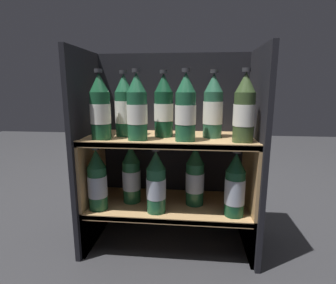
{
  "coord_description": "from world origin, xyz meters",
  "views": [
    {
      "loc": [
        0.1,
        -0.93,
        0.7
      ],
      "look_at": [
        0.0,
        0.11,
        0.48
      ],
      "focal_mm": 28.0,
      "sensor_mm": 36.0,
      "label": 1
    }
  ],
  "objects_px": {
    "bottle_lower_front_0": "(97,182)",
    "bottle_upper_back_2": "(213,108)",
    "bottle_upper_front_1": "(137,109)",
    "bottle_lower_back_0": "(131,176)",
    "bottle_upper_back_1": "(164,107)",
    "bottle_upper_front_3": "(244,110)",
    "bottle_lower_front_1": "(156,184)",
    "bottle_upper_front_2": "(186,109)",
    "bottle_upper_back_0": "(124,107)",
    "bottle_lower_back_1": "(195,178)",
    "bottle_upper_front_0": "(100,109)",
    "bottle_lower_front_2": "(235,187)"
  },
  "relations": [
    {
      "from": "bottle_upper_front_3",
      "to": "bottle_upper_back_1",
      "type": "distance_m",
      "value": 0.32
    },
    {
      "from": "bottle_upper_front_1",
      "to": "bottle_lower_back_1",
      "type": "height_order",
      "value": "bottle_upper_front_1"
    },
    {
      "from": "bottle_upper_front_1",
      "to": "bottle_lower_front_1",
      "type": "height_order",
      "value": "bottle_upper_front_1"
    },
    {
      "from": "bottle_upper_front_1",
      "to": "bottle_upper_back_1",
      "type": "bearing_deg",
      "value": 43.18
    },
    {
      "from": "bottle_upper_back_1",
      "to": "bottle_lower_front_1",
      "type": "bearing_deg",
      "value": -103.95
    },
    {
      "from": "bottle_upper_front_2",
      "to": "bottle_upper_back_1",
      "type": "relative_size",
      "value": 1.0
    },
    {
      "from": "bottle_upper_back_0",
      "to": "bottle_lower_front_2",
      "type": "bearing_deg",
      "value": -10.82
    },
    {
      "from": "bottle_upper_front_3",
      "to": "bottle_upper_back_2",
      "type": "xyz_separation_m",
      "value": [
        -0.11,
        0.09,
        -0.0
      ]
    },
    {
      "from": "bottle_upper_front_0",
      "to": "bottle_upper_front_3",
      "type": "height_order",
      "value": "same"
    },
    {
      "from": "bottle_upper_front_2",
      "to": "bottle_lower_back_0",
      "type": "height_order",
      "value": "bottle_upper_front_2"
    },
    {
      "from": "bottle_upper_front_1",
      "to": "bottle_lower_front_2",
      "type": "xyz_separation_m",
      "value": [
        0.39,
        0.0,
        -0.3
      ]
    },
    {
      "from": "bottle_lower_front_1",
      "to": "bottle_upper_front_3",
      "type": "bearing_deg",
      "value": -0.0
    },
    {
      "from": "bottle_lower_front_2",
      "to": "bottle_lower_back_1",
      "type": "relative_size",
      "value": 1.0
    },
    {
      "from": "bottle_upper_front_0",
      "to": "bottle_upper_front_1",
      "type": "xyz_separation_m",
      "value": [
        0.15,
        0.0,
        0.0
      ]
    },
    {
      "from": "bottle_upper_front_0",
      "to": "bottle_lower_front_1",
      "type": "xyz_separation_m",
      "value": [
        0.22,
        0.0,
        -0.3
      ]
    },
    {
      "from": "bottle_upper_back_0",
      "to": "bottle_upper_front_3",
      "type": "bearing_deg",
      "value": -10.41
    },
    {
      "from": "bottle_lower_front_0",
      "to": "bottle_lower_back_1",
      "type": "xyz_separation_m",
      "value": [
        0.4,
        0.09,
        0.0
      ]
    },
    {
      "from": "bottle_upper_back_2",
      "to": "bottle_lower_front_2",
      "type": "relative_size",
      "value": 1.0
    },
    {
      "from": "bottle_upper_back_2",
      "to": "bottle_upper_front_3",
      "type": "bearing_deg",
      "value": -38.92
    },
    {
      "from": "bottle_upper_front_1",
      "to": "bottle_upper_back_2",
      "type": "bearing_deg",
      "value": 16.53
    },
    {
      "from": "bottle_upper_back_0",
      "to": "bottle_lower_front_0",
      "type": "relative_size",
      "value": 1.0
    },
    {
      "from": "bottle_upper_front_2",
      "to": "bottle_upper_back_0",
      "type": "height_order",
      "value": "same"
    },
    {
      "from": "bottle_lower_front_2",
      "to": "bottle_upper_front_1",
      "type": "bearing_deg",
      "value": 180.0
    },
    {
      "from": "bottle_upper_back_0",
      "to": "bottle_upper_back_2",
      "type": "bearing_deg",
      "value": 0.0
    },
    {
      "from": "bottle_upper_front_3",
      "to": "bottle_lower_front_1",
      "type": "height_order",
      "value": "bottle_upper_front_3"
    },
    {
      "from": "bottle_upper_front_3",
      "to": "bottle_lower_back_1",
      "type": "relative_size",
      "value": 1.0
    },
    {
      "from": "bottle_upper_front_3",
      "to": "bottle_lower_front_2",
      "type": "distance_m",
      "value": 0.3
    },
    {
      "from": "bottle_upper_back_1",
      "to": "bottle_lower_front_0",
      "type": "height_order",
      "value": "bottle_upper_back_1"
    },
    {
      "from": "bottle_upper_back_0",
      "to": "bottle_upper_back_2",
      "type": "relative_size",
      "value": 1.0
    },
    {
      "from": "bottle_upper_back_1",
      "to": "bottle_upper_front_2",
      "type": "bearing_deg",
      "value": -43.18
    },
    {
      "from": "bottle_lower_front_1",
      "to": "bottle_upper_front_1",
      "type": "bearing_deg",
      "value": 180.0
    },
    {
      "from": "bottle_upper_back_2",
      "to": "bottle_lower_back_1",
      "type": "relative_size",
      "value": 1.0
    },
    {
      "from": "bottle_upper_front_0",
      "to": "bottle_lower_front_0",
      "type": "xyz_separation_m",
      "value": [
        -0.03,
        0.0,
        -0.3
      ]
    },
    {
      "from": "bottle_upper_back_0",
      "to": "bottle_lower_back_1",
      "type": "bearing_deg",
      "value": 0.0
    },
    {
      "from": "bottle_lower_front_2",
      "to": "bottle_lower_back_1",
      "type": "xyz_separation_m",
      "value": [
        -0.16,
        0.09,
        0.0
      ]
    },
    {
      "from": "bottle_lower_front_0",
      "to": "bottle_upper_back_2",
      "type": "bearing_deg",
      "value": 10.56
    },
    {
      "from": "bottle_upper_back_1",
      "to": "bottle_lower_front_1",
      "type": "xyz_separation_m",
      "value": [
        -0.02,
        -0.09,
        -0.3
      ]
    },
    {
      "from": "bottle_upper_front_2",
      "to": "bottle_upper_front_3",
      "type": "bearing_deg",
      "value": -0.0
    },
    {
      "from": "bottle_lower_back_1",
      "to": "bottle_upper_back_1",
      "type": "bearing_deg",
      "value": -180.0
    },
    {
      "from": "bottle_upper_back_1",
      "to": "bottle_upper_front_1",
      "type": "bearing_deg",
      "value": -136.82
    },
    {
      "from": "bottle_upper_front_1",
      "to": "bottle_lower_back_0",
      "type": "relative_size",
      "value": 1.0
    },
    {
      "from": "bottle_lower_back_0",
      "to": "bottle_upper_back_0",
      "type": "bearing_deg",
      "value": 180.0
    },
    {
      "from": "bottle_upper_front_3",
      "to": "bottle_lower_back_0",
      "type": "relative_size",
      "value": 1.0
    },
    {
      "from": "bottle_upper_back_2",
      "to": "bottle_lower_front_1",
      "type": "xyz_separation_m",
      "value": [
        -0.22,
        -0.09,
        -0.3
      ]
    },
    {
      "from": "bottle_upper_back_1",
      "to": "bottle_upper_back_2",
      "type": "bearing_deg",
      "value": 0.0
    },
    {
      "from": "bottle_upper_back_2",
      "to": "bottle_lower_front_0",
      "type": "height_order",
      "value": "bottle_upper_back_2"
    },
    {
      "from": "bottle_upper_back_1",
      "to": "bottle_lower_front_0",
      "type": "relative_size",
      "value": 1.0
    },
    {
      "from": "bottle_lower_front_0",
      "to": "bottle_lower_front_1",
      "type": "distance_m",
      "value": 0.25
    },
    {
      "from": "bottle_upper_back_2",
      "to": "bottle_lower_front_1",
      "type": "distance_m",
      "value": 0.38
    },
    {
      "from": "bottle_upper_front_2",
      "to": "bottle_upper_back_0",
      "type": "distance_m",
      "value": 0.27
    }
  ]
}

